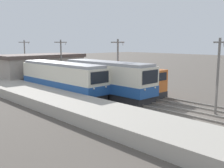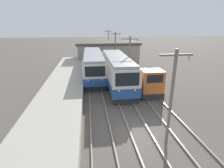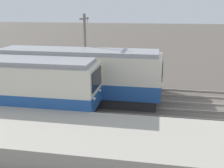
{
  "view_description": "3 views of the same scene",
  "coord_description": "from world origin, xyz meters",
  "px_view_note": "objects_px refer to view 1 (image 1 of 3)",
  "views": [
    {
      "loc": [
        -18.9,
        -10.1,
        5.85
      ],
      "look_at": [
        -1.34,
        8.19,
        1.79
      ],
      "focal_mm": 42.0,
      "sensor_mm": 36.0,
      "label": 1
    },
    {
      "loc": [
        -3.26,
        -10.25,
        7.51
      ],
      "look_at": [
        -0.99,
        6.46,
        1.7
      ],
      "focal_mm": 28.0,
      "sensor_mm": 36.0,
      "label": 2
    },
    {
      "loc": [
        -17.27,
        5.02,
        6.61
      ],
      "look_at": [
        -1.35,
        7.85,
        1.88
      ],
      "focal_mm": 42.0,
      "sensor_mm": 36.0,
      "label": 3
    }
  ],
  "objects_px": {
    "catenary_mast_far": "(61,60)",
    "catenary_mast_distant": "(25,56)",
    "commuter_train_left": "(62,79)",
    "catenary_mast_mid": "(118,64)",
    "shunting_locomotive": "(142,85)",
    "commuter_train_center": "(107,80)",
    "catenary_mast_near": "(218,73)"
  },
  "relations": [
    {
      "from": "commuter_train_center",
      "to": "catenary_mast_distant",
      "type": "height_order",
      "value": "catenary_mast_distant"
    },
    {
      "from": "catenary_mast_far",
      "to": "commuter_train_left",
      "type": "bearing_deg",
      "value": -123.08
    },
    {
      "from": "shunting_locomotive",
      "to": "catenary_mast_near",
      "type": "xyz_separation_m",
      "value": [
        -1.49,
        -9.05,
        2.2
      ]
    },
    {
      "from": "catenary_mast_near",
      "to": "catenary_mast_mid",
      "type": "relative_size",
      "value": 1.0
    },
    {
      "from": "commuter_train_center",
      "to": "catenary_mast_mid",
      "type": "xyz_separation_m",
      "value": [
        1.51,
        -0.12,
        1.64
      ]
    },
    {
      "from": "catenary_mast_distant",
      "to": "commuter_train_center",
      "type": "bearing_deg",
      "value": -93.82
    },
    {
      "from": "commuter_train_center",
      "to": "catenary_mast_far",
      "type": "relative_size",
      "value": 1.91
    },
    {
      "from": "shunting_locomotive",
      "to": "catenary_mast_distant",
      "type": "xyz_separation_m",
      "value": [
        -1.49,
        25.03,
        2.2
      ]
    },
    {
      "from": "commuter_train_left",
      "to": "catenary_mast_far",
      "type": "distance_m",
      "value": 8.08
    },
    {
      "from": "catenary_mast_near",
      "to": "catenary_mast_far",
      "type": "height_order",
      "value": "same"
    },
    {
      "from": "catenary_mast_far",
      "to": "catenary_mast_distant",
      "type": "relative_size",
      "value": 1.0
    },
    {
      "from": "commuter_train_center",
      "to": "catenary_mast_near",
      "type": "relative_size",
      "value": 1.91
    },
    {
      "from": "catenary_mast_near",
      "to": "catenary_mast_far",
      "type": "relative_size",
      "value": 1.0
    },
    {
      "from": "catenary_mast_mid",
      "to": "catenary_mast_distant",
      "type": "relative_size",
      "value": 1.0
    },
    {
      "from": "catenary_mast_near",
      "to": "catenary_mast_far",
      "type": "distance_m",
      "value": 22.72
    },
    {
      "from": "commuter_train_left",
      "to": "catenary_mast_near",
      "type": "xyz_separation_m",
      "value": [
        4.31,
        -16.11,
        1.74
      ]
    },
    {
      "from": "catenary_mast_far",
      "to": "catenary_mast_distant",
      "type": "height_order",
      "value": "same"
    },
    {
      "from": "commuter_train_center",
      "to": "catenary_mast_distant",
      "type": "relative_size",
      "value": 1.91
    },
    {
      "from": "catenary_mast_far",
      "to": "catenary_mast_distant",
      "type": "xyz_separation_m",
      "value": [
        0.0,
        11.36,
        0.0
      ]
    },
    {
      "from": "commuter_train_left",
      "to": "catenary_mast_mid",
      "type": "distance_m",
      "value": 6.64
    },
    {
      "from": "shunting_locomotive",
      "to": "commuter_train_center",
      "type": "bearing_deg",
      "value": 140.97
    },
    {
      "from": "catenary_mast_near",
      "to": "catenary_mast_mid",
      "type": "distance_m",
      "value": 11.36
    },
    {
      "from": "commuter_train_left",
      "to": "catenary_mast_far",
      "type": "bearing_deg",
      "value": 56.92
    },
    {
      "from": "catenary_mast_mid",
      "to": "catenary_mast_far",
      "type": "bearing_deg",
      "value": 90.0
    },
    {
      "from": "catenary_mast_near",
      "to": "catenary_mast_distant",
      "type": "relative_size",
      "value": 1.0
    },
    {
      "from": "commuter_train_left",
      "to": "catenary_mast_distant",
      "type": "height_order",
      "value": "catenary_mast_distant"
    },
    {
      "from": "catenary_mast_near",
      "to": "shunting_locomotive",
      "type": "bearing_deg",
      "value": 80.64
    },
    {
      "from": "commuter_train_center",
      "to": "shunting_locomotive",
      "type": "xyz_separation_m",
      "value": [
        3.0,
        -2.43,
        -0.56
      ]
    },
    {
      "from": "commuter_train_left",
      "to": "catenary_mast_distant",
      "type": "relative_size",
      "value": 2.16
    },
    {
      "from": "catenary_mast_distant",
      "to": "catenary_mast_far",
      "type": "bearing_deg",
      "value": -90.0
    },
    {
      "from": "commuter_train_center",
      "to": "catenary_mast_mid",
      "type": "bearing_deg",
      "value": -4.69
    },
    {
      "from": "catenary_mast_mid",
      "to": "catenary_mast_distant",
      "type": "distance_m",
      "value": 22.72
    }
  ]
}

